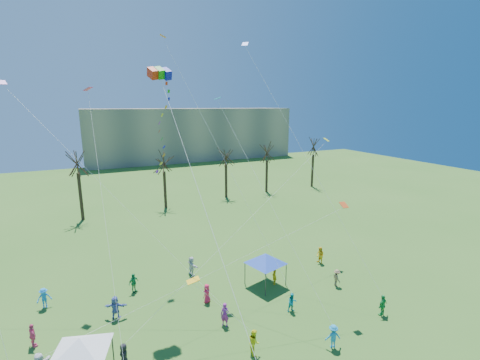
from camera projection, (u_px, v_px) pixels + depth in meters
name	position (u px, v px, depth m)	size (l,w,h in m)	color
distant_building	(192.00, 134.00, 100.01)	(60.00, 14.00, 15.00)	gray
bare_tree_row	(169.00, 164.00, 52.73)	(66.85, 8.23, 10.63)	black
big_box_kite	(167.00, 129.00, 24.64)	(1.83, 8.54, 21.75)	red
canopy_tent_white	(80.00, 345.00, 18.93)	(4.06, 4.06, 3.18)	#3F3F44
canopy_tent_blue	(266.00, 259.00, 29.90)	(3.90, 3.90, 3.03)	#3F3F44
festival_crowd	(193.00, 308.00, 25.51)	(26.07, 14.97, 1.84)	#E91D41
small_kites_aloft	(192.00, 143.00, 26.54)	(29.17, 17.01, 30.95)	orange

